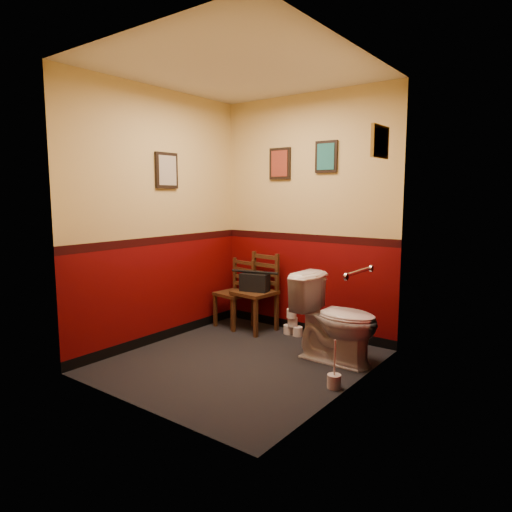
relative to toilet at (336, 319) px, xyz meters
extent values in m
cube|color=black|center=(-0.72, -0.57, -0.41)|extent=(2.20, 2.40, 0.00)
cube|color=silver|center=(-0.72, -0.57, 2.29)|extent=(2.20, 2.40, 0.00)
cube|color=#5C0507|center=(-0.72, 0.63, 0.94)|extent=(2.20, 0.00, 2.70)
cube|color=#5C0507|center=(-0.72, -1.77, 0.94)|extent=(2.20, 0.00, 2.70)
cube|color=#5C0507|center=(-1.82, -0.57, 0.94)|extent=(0.00, 2.40, 2.70)
cube|color=#5C0507|center=(0.38, -0.57, 0.94)|extent=(0.00, 2.40, 2.70)
cylinder|color=silver|center=(0.35, -0.32, 0.54)|extent=(0.03, 0.50, 0.03)
cylinder|color=silver|center=(0.37, -0.57, 0.54)|extent=(0.02, 0.06, 0.06)
cylinder|color=silver|center=(0.37, -0.07, 0.54)|extent=(0.02, 0.06, 0.06)
cube|color=black|center=(-1.07, 0.62, 1.54)|extent=(0.28, 0.03, 0.36)
cube|color=maroon|center=(-1.07, 0.60, 1.54)|extent=(0.22, 0.01, 0.30)
cube|color=black|center=(-0.47, 0.62, 1.59)|extent=(0.26, 0.03, 0.34)
cube|color=#216B69|center=(-0.47, 0.60, 1.59)|extent=(0.20, 0.01, 0.28)
cube|color=black|center=(-1.80, -0.47, 1.44)|extent=(0.03, 0.30, 0.38)
cube|color=#B2A68C|center=(-1.79, -0.47, 1.44)|extent=(0.01, 0.24, 0.31)
cube|color=olive|center=(0.36, 0.03, 1.64)|extent=(0.03, 0.34, 0.28)
cube|color=#B2A68C|center=(0.35, 0.03, 1.64)|extent=(0.01, 0.28, 0.22)
imported|color=white|center=(0.00, 0.00, 0.00)|extent=(0.85, 0.48, 0.82)
cylinder|color=silver|center=(0.28, -0.57, -0.35)|extent=(0.12, 0.12, 0.12)
cylinder|color=silver|center=(0.28, -0.57, -0.16)|extent=(0.02, 0.02, 0.33)
cube|color=#523118|center=(-1.53, 0.32, -0.01)|extent=(0.42, 0.42, 0.04)
cube|color=#523118|center=(-1.71, 0.18, -0.21)|extent=(0.04, 0.04, 0.41)
cube|color=#523118|center=(-1.67, 0.50, -0.21)|extent=(0.04, 0.04, 0.41)
cube|color=#523118|center=(-1.39, 0.14, -0.21)|extent=(0.04, 0.04, 0.41)
cube|color=#523118|center=(-1.35, 0.46, -0.21)|extent=(0.04, 0.04, 0.41)
cube|color=#523118|center=(-1.67, 0.50, 0.20)|extent=(0.04, 0.04, 0.41)
cube|color=#523118|center=(-1.34, 0.46, 0.20)|extent=(0.04, 0.04, 0.41)
cube|color=#523118|center=(-1.51, 0.48, 0.09)|extent=(0.31, 0.06, 0.04)
cube|color=#523118|center=(-1.51, 0.48, 0.18)|extent=(0.31, 0.06, 0.04)
cube|color=#523118|center=(-1.51, 0.48, 0.27)|extent=(0.31, 0.06, 0.04)
cube|color=#523118|center=(-1.51, 0.48, 0.36)|extent=(0.31, 0.06, 0.04)
cube|color=#523118|center=(-1.22, 0.33, 0.04)|extent=(0.46, 0.46, 0.04)
cube|color=#523118|center=(-1.42, 0.16, -0.18)|extent=(0.04, 0.04, 0.46)
cube|color=#523118|center=(-1.38, 0.53, -0.18)|extent=(0.04, 0.04, 0.46)
cube|color=#523118|center=(-1.06, 0.13, -0.18)|extent=(0.04, 0.04, 0.46)
cube|color=#523118|center=(-1.02, 0.49, -0.18)|extent=(0.04, 0.04, 0.46)
cube|color=#523118|center=(-1.38, 0.53, 0.27)|extent=(0.04, 0.04, 0.46)
cube|color=#523118|center=(-1.02, 0.50, 0.27)|extent=(0.04, 0.04, 0.46)
cube|color=#523118|center=(-1.20, 0.51, 0.15)|extent=(0.35, 0.06, 0.05)
cube|color=#523118|center=(-1.20, 0.51, 0.25)|extent=(0.35, 0.06, 0.05)
cube|color=#523118|center=(-1.20, 0.51, 0.35)|extent=(0.35, 0.06, 0.05)
cube|color=#523118|center=(-1.20, 0.51, 0.45)|extent=(0.35, 0.06, 0.05)
cube|color=black|center=(-1.22, 0.33, 0.17)|extent=(0.36, 0.24, 0.21)
cylinder|color=black|center=(-1.22, 0.33, 0.29)|extent=(0.29, 0.10, 0.03)
cylinder|color=silver|center=(-0.83, 0.46, -0.36)|extent=(0.11, 0.11, 0.10)
cylinder|color=silver|center=(-0.71, 0.46, -0.36)|extent=(0.11, 0.11, 0.10)
cylinder|color=silver|center=(-0.77, 0.45, -0.26)|extent=(0.11, 0.11, 0.10)
cylinder|color=silver|center=(-0.77, 0.43, -0.15)|extent=(0.11, 0.11, 0.10)
camera|label=1|loc=(1.93, -3.85, 1.19)|focal=32.00mm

